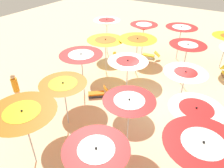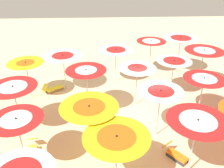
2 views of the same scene
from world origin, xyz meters
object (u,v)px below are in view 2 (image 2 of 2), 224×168
Objects in this scene: beach_umbrella_5 at (204,53)px; lounger_0 at (176,154)px; beach_umbrella_8 at (86,73)px; beach_umbrella_12 at (160,94)px; beach_umbrella_4 at (26,65)px; beach_umbrella_6 at (174,63)px; beach_umbrella_14 at (17,124)px; beach_umbrella_17 at (197,125)px; beach_umbrella_1 at (151,43)px; beach_umbrella_13 at (89,110)px; lounger_2 at (32,150)px; beach_umbrella_0 at (181,41)px; beach_umbrella_7 at (137,71)px; beach_umbrella_3 at (63,58)px; beach_umbrella_9 at (13,90)px; beach_umbrella_2 at (116,52)px; beach_umbrella_11 at (204,82)px; lounger_1 at (53,88)px; beach_umbrella_18 at (117,140)px.

beach_umbrella_5 reaches higher than lounger_0.
beach_umbrella_12 is (1.93, 3.19, -0.13)m from beach_umbrella_8.
beach_umbrella_4 reaches higher than beach_umbrella_6.
beach_umbrella_17 is (0.51, 6.22, 0.12)m from beach_umbrella_14.
beach_umbrella_1 is 1.01× the size of beach_umbrella_13.
beach_umbrella_1 is 1.81× the size of lounger_2.
beach_umbrella_7 is at bearing -41.13° from beach_umbrella_0.
beach_umbrella_4 is (0.88, -1.88, -0.00)m from beach_umbrella_3.
lounger_2 is (4.60, -6.96, -1.75)m from beach_umbrella_6.
beach_umbrella_17 reaches higher than beach_umbrella_12.
lounger_0 is at bearing 72.35° from beach_umbrella_9.
beach_umbrella_5 is at bearing 88.09° from beach_umbrella_3.
lounger_0 is (6.80, 2.03, -1.81)m from beach_umbrella_2.
lounger_2 is at bearing -73.07° from beach_umbrella_11.
beach_umbrella_14 is (8.16, -8.24, -0.14)m from beach_umbrella_0.
beach_umbrella_1 is (0.03, -1.94, -0.13)m from beach_umbrella_0.
beach_umbrella_0 reaches higher than beach_umbrella_8.
beach_umbrella_8 is at bearing -25.90° from beach_umbrella_2.
beach_umbrella_8 reaches higher than beach_umbrella_17.
beach_umbrella_9 is (1.25, -3.10, -0.14)m from beach_umbrella_8.
beach_umbrella_4 is 9.98m from beach_umbrella_5.
beach_umbrella_5 reaches higher than beach_umbrella_12.
lounger_1 is at bearing -69.33° from beach_umbrella_3.
beach_umbrella_18 is 1.83× the size of lounger_1.
beach_umbrella_6 is at bearing 114.82° from beach_umbrella_7.
beach_umbrella_14 reaches higher than beach_umbrella_12.
beach_umbrella_13 is (7.38, -3.79, -0.04)m from beach_umbrella_1.
beach_umbrella_2 is at bearing 150.80° from beach_umbrella_14.
beach_umbrella_11 is at bearing 119.66° from beach_umbrella_12.
beach_umbrella_7 is (0.98, 5.90, 0.01)m from beach_umbrella_4.
beach_umbrella_0 is at bearing 122.60° from beach_umbrella_9.
beach_umbrella_13 is 5.95m from lounger_1.
beach_umbrella_0 is 1.01× the size of beach_umbrella_5.
beach_umbrella_17 is (8.64, -0.07, 0.10)m from beach_umbrella_1.
lounger_2 is at bearing 173.78° from beach_umbrella_14.
beach_umbrella_13 reaches higher than beach_umbrella_18.
beach_umbrella_17 is 1.11× the size of beach_umbrella_18.
beach_umbrella_4 is (1.76, -4.98, 0.01)m from beach_umbrella_2.
lounger_0 is (2.86, -1.94, -1.77)m from beach_umbrella_11.
beach_umbrella_7 is 1.01× the size of beach_umbrella_18.
beach_umbrella_9 reaches higher than lounger_1.
beach_umbrella_1 is 8.18m from lounger_0.
beach_umbrella_2 is 3.22m from beach_umbrella_3.
beach_umbrella_12 is at bearing -73.47° from lounger_1.
beach_umbrella_7 is 3.27m from beach_umbrella_11.
beach_umbrella_11 is 0.92× the size of beach_umbrella_12.
beach_umbrella_14 is (0.75, -2.50, 0.03)m from beach_umbrella_13.
beach_umbrella_5 is 8.69m from beach_umbrella_18.
lounger_0 is (4.06, 1.10, -1.82)m from beach_umbrella_7.
lounger_2 is at bearing -79.51° from beach_umbrella_12.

